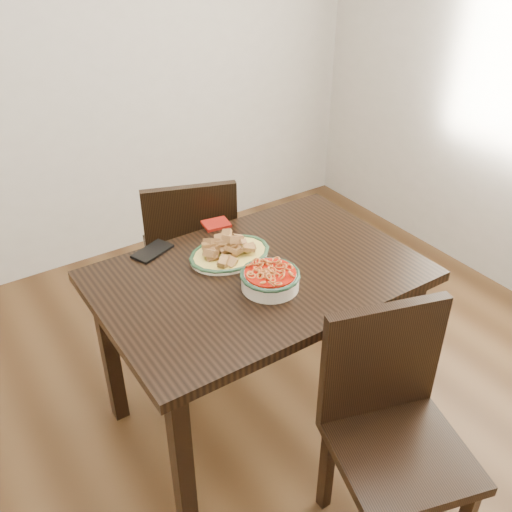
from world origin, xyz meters
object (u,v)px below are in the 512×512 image
fish_plate (229,247)px  chair_near (391,420)px  noodle_bowl (270,277)px  chair_far (190,250)px  dining_table (259,293)px  smartphone (153,251)px

fish_plate → chair_near: bearing=-81.5°
fish_plate → noodle_bowl: bearing=-86.9°
chair_near → noodle_bowl: bearing=117.7°
noodle_bowl → chair_far: bearing=85.9°
dining_table → noodle_bowl: noodle_bowl is taller
chair_far → noodle_bowl: chair_far is taller
chair_far → chair_near: bearing=111.8°
chair_far → fish_plate: bearing=101.6°
chair_far → fish_plate: (-0.07, -0.49, 0.30)m
dining_table → smartphone: (-0.28, 0.35, 0.10)m
chair_near → chair_far: bearing=109.1°
noodle_bowl → dining_table: bearing=78.2°
dining_table → chair_far: (0.03, 0.64, -0.15)m
chair_near → smartphone: bearing=126.5°
chair_near → smartphone: (-0.36, 1.00, 0.26)m
chair_near → noodle_bowl: chair_near is taller
fish_plate → noodle_bowl: fish_plate is taller
dining_table → fish_plate: (-0.04, 0.15, 0.14)m
dining_table → noodle_bowl: size_ratio=5.47×
fish_plate → chair_far: bearing=82.2°
dining_table → smartphone: bearing=128.3°
noodle_bowl → smartphone: bearing=119.2°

